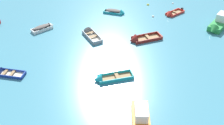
{
  "coord_description": "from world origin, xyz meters",
  "views": [
    {
      "loc": [
        -2.96,
        -1.42,
        16.83
      ],
      "look_at": [
        0.0,
        21.6,
        0.15
      ],
      "focal_mm": 41.7,
      "sensor_mm": 36.0,
      "label": 1
    }
  ],
  "objects_px": {
    "rowboat_deep_blue_near_left": "(3,73)",
    "mooring_buoy_outer_edge": "(173,4)",
    "rowboat_turquoise_back_row_left": "(117,12)",
    "rowboat_white_back_row_center": "(45,27)",
    "motor_launch_green_far_back": "(219,24)",
    "motor_launch_orange_center": "(141,125)",
    "rowboat_turquoise_distant_center": "(105,79)",
    "mooring_buoy_midfield": "(148,5)",
    "rowboat_maroon_near_right": "(138,40)",
    "rowboat_grey_back_row_right": "(89,33)",
    "rowboat_red_midfield_left": "(171,14)",
    "mooring_buoy_far_field": "(153,17)"
  },
  "relations": [
    {
      "from": "motor_launch_green_far_back",
      "to": "rowboat_turquoise_back_row_left",
      "type": "bearing_deg",
      "value": 154.96
    },
    {
      "from": "rowboat_maroon_near_right",
      "to": "mooring_buoy_midfield",
      "type": "bearing_deg",
      "value": 70.12
    },
    {
      "from": "rowboat_maroon_near_right",
      "to": "mooring_buoy_far_field",
      "type": "xyz_separation_m",
      "value": [
        3.6,
        6.47,
        -0.19
      ]
    },
    {
      "from": "rowboat_maroon_near_right",
      "to": "rowboat_white_back_row_center",
      "type": "bearing_deg",
      "value": 158.3
    },
    {
      "from": "rowboat_white_back_row_center",
      "to": "mooring_buoy_midfield",
      "type": "height_order",
      "value": "rowboat_white_back_row_center"
    },
    {
      "from": "rowboat_deep_blue_near_left",
      "to": "mooring_buoy_outer_edge",
      "type": "relative_size",
      "value": 10.74
    },
    {
      "from": "motor_launch_orange_center",
      "to": "rowboat_white_back_row_center",
      "type": "distance_m",
      "value": 20.63
    },
    {
      "from": "rowboat_turquoise_distant_center",
      "to": "rowboat_deep_blue_near_left",
      "type": "xyz_separation_m",
      "value": [
        -10.45,
        2.38,
        -0.02
      ]
    },
    {
      "from": "motor_launch_green_far_back",
      "to": "mooring_buoy_outer_edge",
      "type": "distance_m",
      "value": 9.39
    },
    {
      "from": "motor_launch_green_far_back",
      "to": "motor_launch_orange_center",
      "type": "bearing_deg",
      "value": -131.82
    },
    {
      "from": "rowboat_turquoise_distant_center",
      "to": "rowboat_maroon_near_right",
      "type": "bearing_deg",
      "value": 55.1
    },
    {
      "from": "rowboat_deep_blue_near_left",
      "to": "mooring_buoy_outer_edge",
      "type": "height_order",
      "value": "rowboat_deep_blue_near_left"
    },
    {
      "from": "rowboat_turquoise_back_row_left",
      "to": "rowboat_grey_back_row_right",
      "type": "bearing_deg",
      "value": -127.85
    },
    {
      "from": "rowboat_turquoise_distant_center",
      "to": "rowboat_red_midfield_left",
      "type": "height_order",
      "value": "rowboat_turquoise_distant_center"
    },
    {
      "from": "motor_launch_green_far_back",
      "to": "rowboat_red_midfield_left",
      "type": "relative_size",
      "value": 1.39
    },
    {
      "from": "rowboat_white_back_row_center",
      "to": "mooring_buoy_outer_edge",
      "type": "xyz_separation_m",
      "value": [
        19.83,
        6.12,
        -0.3
      ]
    },
    {
      "from": "rowboat_turquoise_distant_center",
      "to": "rowboat_grey_back_row_right",
      "type": "bearing_deg",
      "value": 96.35
    },
    {
      "from": "motor_launch_green_far_back",
      "to": "mooring_buoy_midfield",
      "type": "relative_size",
      "value": 12.0
    },
    {
      "from": "rowboat_grey_back_row_right",
      "to": "rowboat_white_back_row_center",
      "type": "distance_m",
      "value": 6.19
    },
    {
      "from": "mooring_buoy_far_field",
      "to": "mooring_buoy_outer_edge",
      "type": "relative_size",
      "value": 1.21
    },
    {
      "from": "rowboat_grey_back_row_right",
      "to": "rowboat_red_midfield_left",
      "type": "height_order",
      "value": "rowboat_grey_back_row_right"
    },
    {
      "from": "mooring_buoy_midfield",
      "to": "rowboat_red_midfield_left",
      "type": "bearing_deg",
      "value": -59.13
    },
    {
      "from": "rowboat_grey_back_row_right",
      "to": "rowboat_red_midfield_left",
      "type": "distance_m",
      "value": 13.08
    },
    {
      "from": "motor_launch_orange_center",
      "to": "mooring_buoy_midfield",
      "type": "height_order",
      "value": "motor_launch_orange_center"
    },
    {
      "from": "rowboat_turquoise_back_row_left",
      "to": "motor_launch_green_far_back",
      "type": "bearing_deg",
      "value": -25.04
    },
    {
      "from": "motor_launch_orange_center",
      "to": "rowboat_white_back_row_center",
      "type": "xyz_separation_m",
      "value": [
        -9.1,
        18.52,
        -0.22
      ]
    },
    {
      "from": "rowboat_turquoise_back_row_left",
      "to": "mooring_buoy_midfield",
      "type": "bearing_deg",
      "value": 24.7
    },
    {
      "from": "motor_launch_orange_center",
      "to": "rowboat_grey_back_row_right",
      "type": "bearing_deg",
      "value": 101.57
    },
    {
      "from": "rowboat_turquoise_distant_center",
      "to": "rowboat_white_back_row_center",
      "type": "bearing_deg",
      "value": 120.02
    },
    {
      "from": "rowboat_maroon_near_right",
      "to": "mooring_buoy_outer_edge",
      "type": "distance_m",
      "value": 13.47
    },
    {
      "from": "mooring_buoy_midfield",
      "to": "mooring_buoy_far_field",
      "type": "bearing_deg",
      "value": -93.84
    },
    {
      "from": "motor_launch_orange_center",
      "to": "rowboat_deep_blue_near_left",
      "type": "bearing_deg",
      "value": 144.48
    },
    {
      "from": "rowboat_turquoise_back_row_left",
      "to": "rowboat_maroon_near_right",
      "type": "relative_size",
      "value": 0.77
    },
    {
      "from": "motor_launch_orange_center",
      "to": "rowboat_turquoise_distant_center",
      "type": "bearing_deg",
      "value": 108.69
    },
    {
      "from": "rowboat_turquoise_back_row_left",
      "to": "rowboat_white_back_row_center",
      "type": "relative_size",
      "value": 1.07
    },
    {
      "from": "rowboat_grey_back_row_right",
      "to": "rowboat_deep_blue_near_left",
      "type": "height_order",
      "value": "rowboat_grey_back_row_right"
    },
    {
      "from": "rowboat_turquoise_distant_center",
      "to": "mooring_buoy_outer_edge",
      "type": "bearing_deg",
      "value": 54.08
    },
    {
      "from": "motor_launch_orange_center",
      "to": "rowboat_grey_back_row_right",
      "type": "height_order",
      "value": "motor_launch_orange_center"
    },
    {
      "from": "rowboat_turquoise_back_row_left",
      "to": "mooring_buoy_far_field",
      "type": "bearing_deg",
      "value": -19.45
    },
    {
      "from": "rowboat_white_back_row_center",
      "to": "mooring_buoy_far_field",
      "type": "distance_m",
      "value": 15.5
    },
    {
      "from": "rowboat_turquoise_back_row_left",
      "to": "mooring_buoy_midfield",
      "type": "relative_size",
      "value": 8.34
    },
    {
      "from": "rowboat_grey_back_row_right",
      "to": "mooring_buoy_far_field",
      "type": "xyz_separation_m",
      "value": [
        9.63,
        4.02,
        -0.21
      ]
    },
    {
      "from": "rowboat_maroon_near_right",
      "to": "mooring_buoy_outer_edge",
      "type": "height_order",
      "value": "rowboat_maroon_near_right"
    },
    {
      "from": "rowboat_white_back_row_center",
      "to": "mooring_buoy_midfield",
      "type": "xyz_separation_m",
      "value": [
        15.68,
        6.06,
        -0.3
      ]
    },
    {
      "from": "rowboat_white_back_row_center",
      "to": "rowboat_grey_back_row_right",
      "type": "bearing_deg",
      "value": -21.26
    },
    {
      "from": "rowboat_grey_back_row_right",
      "to": "rowboat_deep_blue_near_left",
      "type": "relative_size",
      "value": 1.2
    },
    {
      "from": "mooring_buoy_midfield",
      "to": "rowboat_maroon_near_right",
      "type": "bearing_deg",
      "value": -109.88
    },
    {
      "from": "mooring_buoy_midfield",
      "to": "rowboat_turquoise_back_row_left",
      "type": "bearing_deg",
      "value": -155.3
    },
    {
      "from": "rowboat_maroon_near_right",
      "to": "rowboat_turquoise_distant_center",
      "type": "bearing_deg",
      "value": -124.9
    },
    {
      "from": "rowboat_turquoise_back_row_left",
      "to": "rowboat_white_back_row_center",
      "type": "xyz_separation_m",
      "value": [
        -10.29,
        -3.58,
        0.04
      ]
    }
  ]
}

